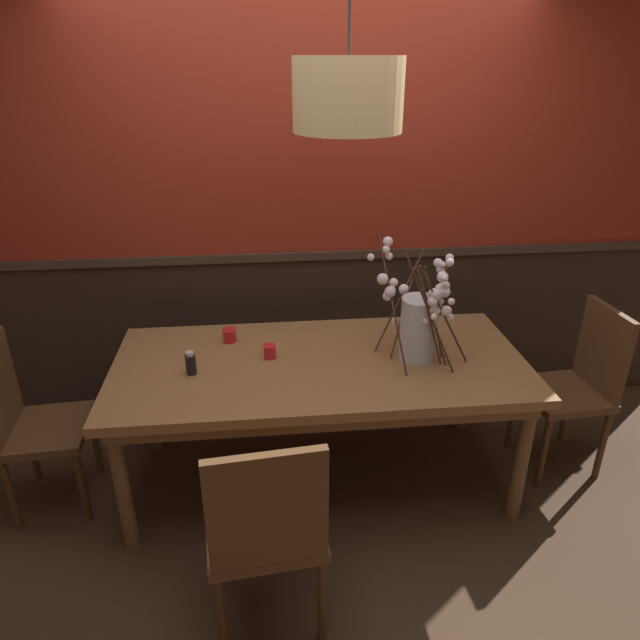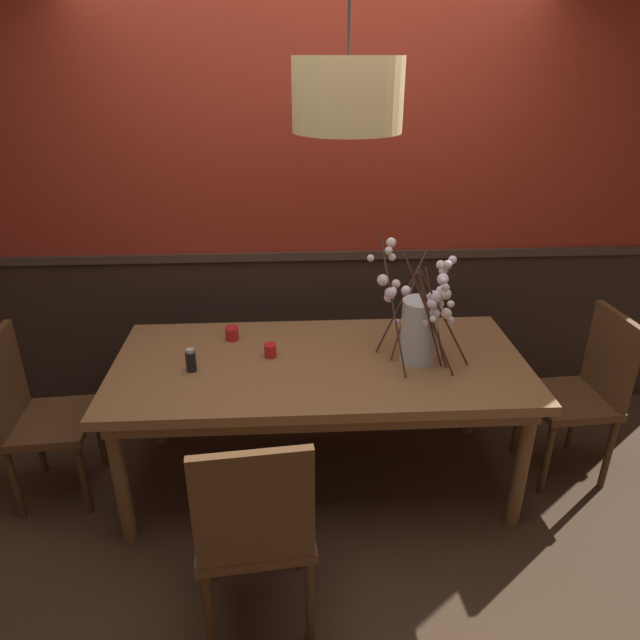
% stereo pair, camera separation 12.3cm
% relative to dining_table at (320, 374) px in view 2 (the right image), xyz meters
% --- Properties ---
extents(ground_plane, '(24.00, 24.00, 0.00)m').
position_rel_dining_table_xyz_m(ground_plane, '(0.00, 0.00, -0.67)').
color(ground_plane, '#422D1E').
extents(back_wall, '(5.11, 0.14, 2.79)m').
position_rel_dining_table_xyz_m(back_wall, '(0.00, 0.81, 0.72)').
color(back_wall, '#2D2119').
rests_on(back_wall, ground).
extents(dining_table, '(2.09, 0.97, 0.75)m').
position_rel_dining_table_xyz_m(dining_table, '(0.00, 0.00, 0.00)').
color(dining_table, olive).
rests_on(dining_table, ground).
extents(chair_head_west_end, '(0.42, 0.46, 0.95)m').
position_rel_dining_table_xyz_m(chair_head_west_end, '(-1.47, -0.02, -0.15)').
color(chair_head_west_end, brown).
rests_on(chair_head_west_end, ground).
extents(chair_far_side_left, '(0.43, 0.42, 0.97)m').
position_rel_dining_table_xyz_m(chair_far_side_left, '(-0.33, 0.93, -0.13)').
color(chair_far_side_left, brown).
rests_on(chair_far_side_left, ground).
extents(chair_far_side_right, '(0.45, 0.42, 0.93)m').
position_rel_dining_table_xyz_m(chair_far_side_right, '(0.33, 0.88, -0.15)').
color(chair_far_side_right, brown).
rests_on(chair_far_side_right, ground).
extents(chair_near_side_left, '(0.49, 0.47, 0.97)m').
position_rel_dining_table_xyz_m(chair_near_side_left, '(-0.30, -0.89, -0.13)').
color(chair_near_side_left, brown).
rests_on(chair_near_side_left, ground).
extents(chair_head_east_end, '(0.44, 0.44, 0.96)m').
position_rel_dining_table_xyz_m(chair_head_east_end, '(1.43, 0.01, -0.14)').
color(chair_head_east_end, brown).
rests_on(chair_head_east_end, ground).
extents(vase_with_blossoms, '(0.53, 0.66, 0.64)m').
position_rel_dining_table_xyz_m(vase_with_blossoms, '(0.49, -0.02, 0.28)').
color(vase_with_blossoms, silver).
rests_on(vase_with_blossoms, dining_table).
extents(candle_holder_nearer_center, '(0.08, 0.08, 0.07)m').
position_rel_dining_table_xyz_m(candle_holder_nearer_center, '(-0.46, 0.27, 0.12)').
color(candle_holder_nearer_center, red).
rests_on(candle_holder_nearer_center, dining_table).
extents(candle_holder_nearer_edge, '(0.07, 0.07, 0.07)m').
position_rel_dining_table_xyz_m(candle_holder_nearer_edge, '(-0.25, 0.06, 0.12)').
color(candle_holder_nearer_edge, red).
rests_on(candle_holder_nearer_edge, dining_table).
extents(condiment_bottle, '(0.05, 0.05, 0.12)m').
position_rel_dining_table_xyz_m(condiment_bottle, '(-0.64, -0.07, 0.14)').
color(condiment_bottle, black).
rests_on(condiment_bottle, dining_table).
extents(pendant_lamp, '(0.46, 0.46, 0.92)m').
position_rel_dining_table_xyz_m(pendant_lamp, '(0.11, -0.04, 1.34)').
color(pendant_lamp, tan).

